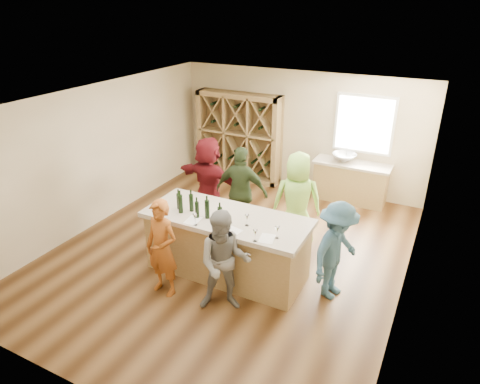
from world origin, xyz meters
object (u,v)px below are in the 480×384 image
at_px(tasting_counter_base, 227,247).
at_px(wine_bottle_f, 220,216).
at_px(person_far_right, 297,201).
at_px(wine_rack, 239,137).
at_px(person_near_left, 162,248).
at_px(person_far_mid, 242,192).
at_px(sink, 344,158).
at_px(wine_bottle_b, 180,204).
at_px(wine_bottle_a, 179,201).
at_px(wine_bottle_e, 207,209).
at_px(person_server, 336,251).
at_px(wine_bottle_d, 197,210).
at_px(person_near_right, 225,262).
at_px(person_far_left, 209,181).
at_px(wine_bottle_c, 191,203).

xyz_separation_m(tasting_counter_base, wine_bottle_f, (0.05, -0.30, 0.73)).
distance_m(tasting_counter_base, person_far_right, 1.61).
distance_m(wine_rack, person_far_right, 3.50).
xyz_separation_m(person_near_left, person_far_mid, (0.24, 2.23, 0.09)).
relative_size(sink, wine_bottle_b, 1.74).
bearing_deg(sink, wine_bottle_a, -114.37).
bearing_deg(wine_bottle_e, wine_bottle_a, 173.03).
bearing_deg(sink, person_far_mid, -118.36).
distance_m(wine_bottle_e, person_far_right, 1.87).
xyz_separation_m(wine_bottle_b, person_far_mid, (0.33, 1.55, -0.34)).
height_order(sink, wine_bottle_f, wine_bottle_f).
bearing_deg(wine_bottle_a, wine_bottle_e, -6.97).
xyz_separation_m(tasting_counter_base, wine_bottle_a, (-0.84, -0.12, 0.72)).
relative_size(wine_bottle_a, person_near_left, 0.17).
bearing_deg(wine_bottle_f, wine_bottle_a, 168.69).
xyz_separation_m(sink, person_far_mid, (-1.33, -2.47, -0.12)).
bearing_deg(person_server, person_near_left, 131.16).
relative_size(wine_bottle_d, person_near_right, 0.17).
bearing_deg(person_far_mid, wine_bottle_f, 100.46).
height_order(person_near_right, person_far_left, person_far_left).
bearing_deg(sink, person_far_left, -132.54).
relative_size(sink, wine_bottle_d, 1.99).
distance_m(tasting_counter_base, person_far_mid, 1.44).
bearing_deg(wine_rack, person_far_left, -77.02).
bearing_deg(person_near_right, wine_bottle_c, 118.68).
bearing_deg(person_near_left, wine_rack, 109.28).
xyz_separation_m(wine_bottle_b, wine_bottle_d, (0.33, -0.02, -0.02)).
xyz_separation_m(wine_bottle_b, person_far_left, (-0.48, 1.69, -0.32)).
relative_size(wine_bottle_b, person_far_mid, 0.17).
distance_m(person_near_left, person_far_mid, 2.25).
height_order(wine_bottle_b, wine_bottle_f, wine_bottle_b).
bearing_deg(wine_bottle_f, wine_bottle_e, 160.25).
xyz_separation_m(person_near_right, wine_bottle_f, (-0.36, 0.51, 0.42)).
height_order(wine_bottle_d, person_near_right, person_near_right).
bearing_deg(wine_bottle_b, wine_bottle_a, 135.33).
height_order(tasting_counter_base, wine_bottle_a, wine_bottle_a).
bearing_deg(wine_bottle_b, wine_bottle_f, -5.10).
distance_m(wine_rack, wine_bottle_c, 4.13).
distance_m(tasting_counter_base, person_near_right, 0.96).
relative_size(person_far_mid, person_far_left, 0.98).
bearing_deg(wine_bottle_a, tasting_counter_base, 8.35).
bearing_deg(wine_bottle_e, sink, 73.53).
height_order(wine_bottle_d, person_far_left, person_far_left).
bearing_deg(tasting_counter_base, person_far_mid, 106.68).
relative_size(wine_rack, wine_bottle_c, 7.42).
distance_m(wine_bottle_e, person_near_right, 0.99).
xyz_separation_m(person_server, person_far_mid, (-2.16, 1.10, 0.09)).
relative_size(wine_bottle_e, person_far_right, 0.17).
height_order(person_far_left, wine_bottle_f, person_far_left).
bearing_deg(person_near_right, wine_bottle_f, 98.79).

